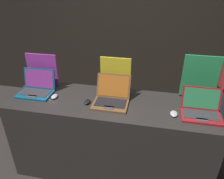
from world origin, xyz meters
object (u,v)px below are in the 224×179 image
object	(u,v)px
mouse_middle	(87,102)
promo_stand_middle	(115,77)
promo_stand_front	(43,71)
laptop_middle	(112,97)
laptop_front	(37,88)
mouse_front	(54,97)
laptop_back	(201,109)
mouse_back	(174,114)
promo_stand_back	(200,79)

from	to	relation	value
mouse_middle	promo_stand_middle	distance (m)	0.41
promo_stand_front	laptop_middle	distance (m)	0.88
laptop_front	promo_stand_middle	distance (m)	0.87
mouse_front	laptop_back	distance (m)	1.47
promo_stand_front	promo_stand_middle	xyz separation A→B (m)	(0.84, 0.00, 0.01)
mouse_front	mouse_back	bearing A→B (deg)	-3.28
promo_stand_middle	promo_stand_front	bearing A→B (deg)	-179.91
promo_stand_back	mouse_middle	bearing A→B (deg)	-162.98
promo_stand_front	mouse_middle	bearing A→B (deg)	-24.65
laptop_middle	promo_stand_back	size ratio (longest dim) A/B	0.75
mouse_front	promo_stand_middle	distance (m)	0.68
laptop_middle	laptop_back	distance (m)	0.86
laptop_back	promo_stand_front	bearing A→B (deg)	171.47
laptop_front	laptop_middle	size ratio (longest dim) A/B	1.03
mouse_middle	laptop_back	bearing A→B (deg)	1.18
laptop_middle	promo_stand_middle	bearing A→B (deg)	90.00
mouse_middle	promo_stand_middle	bearing A→B (deg)	49.65
laptop_middle	promo_stand_middle	distance (m)	0.25
mouse_front	mouse_back	distance (m)	1.23
mouse_front	promo_stand_back	size ratio (longest dim) A/B	0.21
promo_stand_middle	mouse_middle	bearing A→B (deg)	-130.35
laptop_front	promo_stand_back	bearing A→B (deg)	7.90
laptop_back	laptop_middle	bearing A→B (deg)	176.86
mouse_back	promo_stand_back	xyz separation A→B (m)	(0.24, 0.37, 0.21)
laptop_middle	promo_stand_back	world-z (taller)	promo_stand_back
laptop_back	promo_stand_back	world-z (taller)	promo_stand_back
promo_stand_front	laptop_middle	xyz separation A→B (m)	(0.84, -0.21, -0.12)
promo_stand_back	laptop_back	bearing A→B (deg)	-90.00
mouse_back	laptop_middle	bearing A→B (deg)	170.16
laptop_middle	mouse_middle	world-z (taller)	laptop_middle
mouse_front	promo_stand_back	bearing A→B (deg)	11.63
mouse_front	laptop_front	bearing A→B (deg)	163.91
mouse_front	laptop_middle	xyz separation A→B (m)	(0.61, 0.04, 0.04)
laptop_back	mouse_back	bearing A→B (deg)	-166.08
laptop_front	laptop_middle	bearing A→B (deg)	-2.03
laptop_middle	laptop_back	world-z (taller)	laptop_middle
laptop_front	mouse_front	xyz separation A→B (m)	(0.23, -0.07, -0.04)
laptop_front	mouse_back	world-z (taller)	laptop_front
laptop_front	mouse_middle	distance (m)	0.61
mouse_front	laptop_back	bearing A→B (deg)	-0.40
promo_stand_back	mouse_front	bearing A→B (deg)	-168.37
mouse_front	mouse_back	xyz separation A→B (m)	(1.23, -0.07, -0.00)
laptop_front	mouse_middle	world-z (taller)	laptop_front
laptop_front	promo_stand_middle	world-z (taller)	promo_stand_middle
laptop_back	mouse_back	world-z (taller)	laptop_back
promo_stand_front	promo_stand_back	size ratio (longest dim) A/B	0.82
mouse_middle	mouse_back	distance (m)	0.86
mouse_front	mouse_middle	size ratio (longest dim) A/B	1.01
mouse_front	promo_stand_front	world-z (taller)	promo_stand_front
promo_stand_middle	laptop_back	bearing A→B (deg)	-16.62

